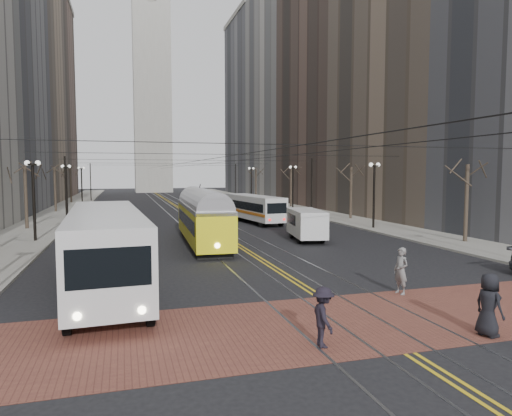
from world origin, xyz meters
TOP-DOWN VIEW (x-y plane):
  - ground at (0.00, 0.00)m, footprint 260.00×260.00m
  - sidewalk_left at (-15.00, 45.00)m, footprint 5.00×140.00m
  - sidewalk_right at (15.00, 45.00)m, footprint 5.00×140.00m
  - crosswalk_band at (0.00, -4.00)m, footprint 25.00×6.00m
  - streetcar_rails at (0.00, 45.00)m, footprint 4.80×130.00m
  - centre_lines at (0.00, 45.00)m, footprint 0.42×130.00m
  - building_left_far at (-25.50, 86.00)m, footprint 16.00×20.00m
  - building_right_mid at (25.50, 46.00)m, footprint 16.00×20.00m
  - building_right_midfar at (27.50, 66.00)m, footprint 20.00×20.00m
  - building_right_far at (25.50, 86.00)m, footprint 16.00×20.00m
  - clock_tower at (0.00, 102.00)m, footprint 12.00×12.00m
  - lamp_posts at (-0.00, 28.75)m, footprint 27.60×57.20m
  - street_trees at (0.00, 35.25)m, footprint 31.68×53.28m
  - trolley_wires at (0.00, 34.83)m, footprint 25.96×120.00m
  - transit_bus at (-8.35, 2.92)m, footprint 3.49×13.69m
  - streetcar at (-2.25, 13.91)m, footprint 2.91×12.90m
  - rear_bus at (5.00, 26.07)m, footprint 3.54×10.61m
  - cargo_van at (5.36, 13.38)m, footprint 2.79×5.40m
  - sedan_grey at (4.30, 32.60)m, footprint 2.05×4.11m
  - pedestrian_a at (3.12, -6.50)m, footprint 0.71×1.01m
  - pedestrian_b at (3.39, -1.50)m, footprint 0.57×0.77m
  - pedestrian_d at (-2.12, -5.87)m, footprint 0.73×1.18m

SIDE VIEW (x-z plane):
  - ground at x=0.00m, z-range 0.00..0.00m
  - streetcar_rails at x=0.00m, z-range 0.00..0.01m
  - crosswalk_band at x=0.00m, z-range 0.00..0.01m
  - centre_lines at x=0.00m, z-range 0.01..0.01m
  - sidewalk_left at x=-15.00m, z-range 0.00..0.15m
  - sidewalk_right at x=15.00m, z-range 0.00..0.15m
  - sedan_grey at x=4.30m, z-range 0.00..1.35m
  - pedestrian_d at x=-2.12m, z-range 0.01..1.76m
  - pedestrian_b at x=3.39m, z-range 0.01..1.95m
  - pedestrian_a at x=3.12m, z-range 0.01..1.97m
  - cargo_van at x=5.36m, z-range 0.00..2.28m
  - rear_bus at x=5.00m, z-range 0.00..2.72m
  - streetcar at x=-2.25m, z-range 0.00..3.02m
  - transit_bus at x=-8.35m, z-range 0.00..3.39m
  - street_trees at x=0.00m, z-range 0.00..5.60m
  - lamp_posts at x=0.00m, z-range 0.00..5.60m
  - trolley_wires at x=0.00m, z-range 0.47..7.07m
  - building_right_mid at x=25.50m, z-range 0.00..34.00m
  - building_left_far at x=-25.50m, z-range 0.00..40.00m
  - building_right_far at x=25.50m, z-range 0.00..40.00m
  - building_right_midfar at x=27.50m, z-range 0.00..52.00m
  - clock_tower at x=0.00m, z-range 2.96..68.96m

